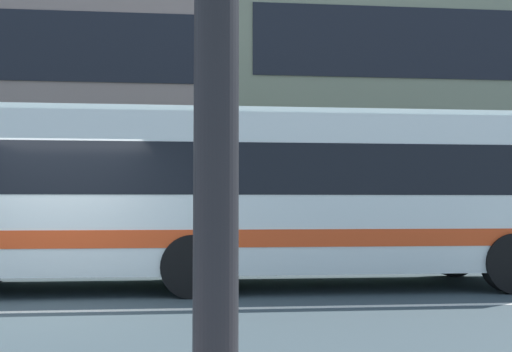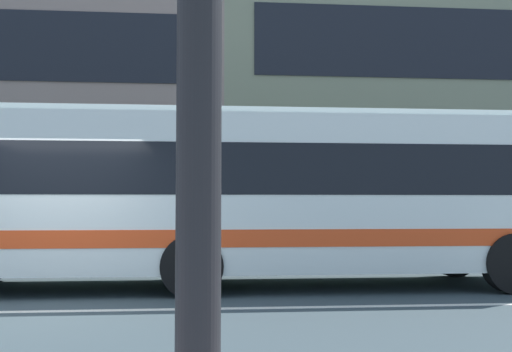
{
  "view_description": "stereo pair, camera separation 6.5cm",
  "coord_description": "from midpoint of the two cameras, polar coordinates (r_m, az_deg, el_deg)",
  "views": [
    {
      "loc": [
        2.16,
        -8.33,
        1.47
      ],
      "look_at": [
        3.14,
        1.93,
        1.98
      ],
      "focal_mm": 40.96,
      "sensor_mm": 36.0,
      "label": 1
    },
    {
      "loc": [
        2.22,
        -8.34,
        1.47
      ],
      "look_at": [
        3.14,
        1.93,
        1.98
      ],
      "focal_mm": 40.96,
      "sensor_mm": 36.0,
      "label": 2
    }
  ],
  "objects": [
    {
      "name": "ground_plane",
      "position": [
        8.74,
        -20.37,
        -12.34
      ],
      "size": [
        160.0,
        160.0,
        0.0
      ],
      "primitive_type": "plane",
      "color": "#364348"
    },
    {
      "name": "lane_centre_line",
      "position": [
        8.74,
        -20.36,
        -12.31
      ],
      "size": [
        60.0,
        0.16,
        0.01
      ],
      "primitive_type": "cube",
      "color": "silver",
      "rests_on": "ground_plane"
    },
    {
      "name": "hedge_row_far",
      "position": [
        14.2,
        -15.58,
        -6.93
      ],
      "size": [
        16.16,
        1.1,
        0.86
      ],
      "primitive_type": "cube",
      "color": "#37682B",
      "rests_on": "ground_plane"
    },
    {
      "name": "apartment_block_right",
      "position": [
        25.48,
        23.58,
        7.02
      ],
      "size": [
        23.25,
        8.22,
        11.46
      ],
      "color": "gray",
      "rests_on": "ground_plane"
    },
    {
      "name": "transit_bus",
      "position": [
        10.52,
        -2.5,
        -1.56
      ],
      "size": [
        11.25,
        2.63,
        3.09
      ],
      "color": "silver",
      "rests_on": "ground_plane"
    }
  ]
}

